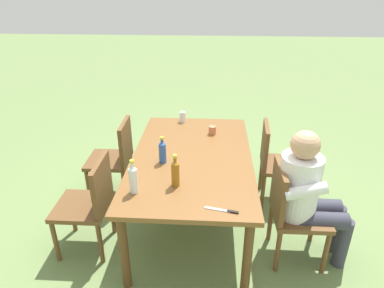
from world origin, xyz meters
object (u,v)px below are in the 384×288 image
at_px(chair_far_left, 90,201).
at_px(table_knife, 224,210).
at_px(person_in_white_shirt, 308,192).
at_px(bottle_amber, 175,172).
at_px(backpack_by_near_side, 172,143).
at_px(dining_table, 192,163).
at_px(bottle_blue, 162,151).
at_px(bottle_clear, 133,179).
at_px(chair_near_right, 275,160).
at_px(cup_glass, 183,117).
at_px(chair_far_right, 116,155).
at_px(cup_terracotta, 212,130).
at_px(chair_near_left, 291,209).

relative_size(chair_far_left, table_knife, 3.64).
bearing_deg(person_in_white_shirt, table_knife, 119.67).
relative_size(bottle_amber, backpack_by_near_side, 0.64).
distance_m(dining_table, bottle_blue, 0.33).
bearing_deg(bottle_clear, chair_near_right, -50.57).
relative_size(chair_near_right, cup_glass, 7.40).
height_order(dining_table, chair_far_right, chair_far_right).
distance_m(cup_terracotta, cup_glass, 0.46).
bearing_deg(chair_near_right, cup_glass, 68.63).
distance_m(dining_table, person_in_white_shirt, 1.03).
bearing_deg(bottle_blue, chair_near_right, -63.40).
bearing_deg(person_in_white_shirt, bottle_amber, 94.46).
bearing_deg(backpack_by_near_side, table_knife, -163.67).
height_order(bottle_amber, cup_terracotta, bottle_amber).
bearing_deg(table_knife, chair_near_right, -25.11).
height_order(chair_far_right, backpack_by_near_side, chair_far_right).
bearing_deg(dining_table, cup_glass, 10.93).
bearing_deg(backpack_by_near_side, chair_far_left, 164.23).
distance_m(chair_far_right, chair_far_left, 0.81).
xyz_separation_m(dining_table, cup_glass, (0.80, 0.15, 0.13)).
relative_size(dining_table, person_in_white_shirt, 1.53).
bearing_deg(bottle_blue, bottle_clear, 162.39).
relative_size(dining_table, bottle_amber, 6.75).
distance_m(cup_glass, backpack_by_near_side, 0.81).
relative_size(chair_near_right, bottle_amber, 3.25).
bearing_deg(cup_terracotta, table_knife, -175.82).
bearing_deg(bottle_blue, chair_near_left, -104.41).
height_order(chair_near_left, person_in_white_shirt, person_in_white_shirt).
bearing_deg(chair_far_left, cup_glass, -29.43).
distance_m(bottle_clear, cup_terracotta, 1.24).
xyz_separation_m(chair_far_left, cup_terracotta, (0.90, -1.01, 0.28)).
height_order(bottle_clear, table_knife, bottle_clear).
height_order(chair_near_right, person_in_white_shirt, person_in_white_shirt).
distance_m(chair_near_left, table_knife, 0.72).
distance_m(chair_near_right, backpack_by_near_side, 1.52).
relative_size(chair_near_left, bottle_amber, 3.25).
relative_size(chair_near_right, cup_terracotta, 10.10).
distance_m(chair_near_left, cup_glass, 1.59).
xyz_separation_m(bottle_amber, backpack_by_near_side, (1.81, 0.25, -0.64)).
height_order(person_in_white_shirt, bottle_amber, person_in_white_shirt).
bearing_deg(cup_terracotta, chair_near_left, -143.80).
relative_size(chair_far_left, chair_near_right, 1.00).
xyz_separation_m(chair_far_right, backpack_by_near_side, (0.91, -0.49, -0.29)).
xyz_separation_m(chair_far_left, bottle_amber, (-0.08, -0.74, 0.36)).
xyz_separation_m(cup_glass, backpack_by_near_side, (0.52, 0.19, -0.59)).
bearing_deg(cup_terracotta, cup_glass, 47.01).
bearing_deg(chair_near_right, backpack_by_near_side, 52.44).
bearing_deg(dining_table, table_knife, -161.02).
height_order(chair_far_left, cup_glass, chair_far_left).
distance_m(chair_near_left, bottle_blue, 1.17).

